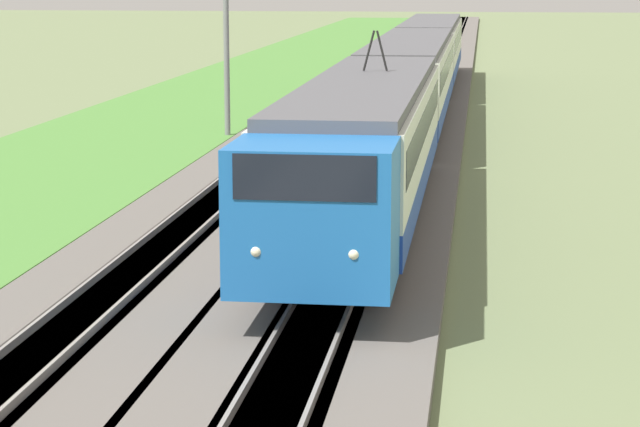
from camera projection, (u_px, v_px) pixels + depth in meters
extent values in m
cube|color=#605B56|center=(314.00, 121.00, 53.07)|extent=(240.00, 4.40, 0.30)
cube|color=#605B56|center=(413.00, 123.00, 52.53)|extent=(240.00, 4.40, 0.30)
cube|color=#4C4238|center=(314.00, 121.00, 53.07)|extent=(240.00, 1.57, 0.30)
cube|color=gray|center=(302.00, 116.00, 53.09)|extent=(240.00, 0.07, 0.15)
cube|color=gray|center=(326.00, 116.00, 52.96)|extent=(240.00, 0.07, 0.15)
cube|color=#4C4238|center=(413.00, 123.00, 52.53)|extent=(240.00, 1.57, 0.30)
cube|color=gray|center=(401.00, 117.00, 52.56)|extent=(240.00, 0.07, 0.15)
cube|color=gray|center=(426.00, 117.00, 52.42)|extent=(240.00, 0.07, 0.15)
cube|color=#4C8438|center=(156.00, 121.00, 53.96)|extent=(240.00, 8.79, 0.12)
cube|color=blue|center=(314.00, 216.00, 21.54)|extent=(2.26, 2.84, 2.55)
cube|color=black|center=(311.00, 170.00, 21.04)|extent=(1.63, 2.37, 0.76)
sphere|color=#F2EAC6|center=(256.00, 251.00, 20.67)|extent=(0.20, 0.20, 0.20)
sphere|color=#F2EAC6|center=(354.00, 254.00, 20.46)|extent=(0.20, 0.20, 0.20)
cube|color=navy|center=(366.00, 177.00, 31.19)|extent=(17.20, 2.96, 0.71)
cube|color=silver|center=(366.00, 127.00, 30.94)|extent=(17.20, 2.96, 1.83)
cube|color=black|center=(366.00, 121.00, 30.91)|extent=(15.83, 2.98, 0.77)
cube|color=#515156|center=(366.00, 85.00, 30.74)|extent=(17.20, 2.73, 0.25)
cube|color=black|center=(365.00, 202.00, 31.31)|extent=(16.34, 2.52, 0.55)
cylinder|color=black|center=(307.00, 256.00, 24.72)|extent=(0.86, 0.12, 0.86)
cylinder|color=black|center=(360.00, 257.00, 24.59)|extent=(0.86, 0.12, 0.86)
cube|color=navy|center=(410.00, 101.00, 49.62)|extent=(19.47, 2.96, 0.71)
cube|color=silver|center=(410.00, 69.00, 49.37)|extent=(19.47, 2.96, 1.83)
cube|color=black|center=(410.00, 65.00, 49.34)|extent=(17.91, 2.98, 0.77)
cube|color=#515156|center=(411.00, 42.00, 49.17)|extent=(19.47, 2.73, 0.25)
cube|color=black|center=(410.00, 116.00, 49.74)|extent=(18.49, 2.52, 0.55)
cube|color=navy|center=(431.00, 64.00, 69.15)|extent=(19.47, 2.96, 0.71)
cube|color=silver|center=(431.00, 41.00, 68.90)|extent=(19.47, 2.96, 1.83)
cube|color=black|center=(431.00, 38.00, 68.88)|extent=(17.91, 2.98, 0.77)
cube|color=#515156|center=(432.00, 22.00, 68.70)|extent=(19.47, 2.73, 0.25)
cube|color=black|center=(431.00, 75.00, 69.27)|extent=(18.49, 2.52, 0.55)
cylinder|color=black|center=(369.00, 51.00, 33.15)|extent=(0.06, 0.33, 1.08)
cylinder|color=black|center=(382.00, 51.00, 33.10)|extent=(0.06, 0.33, 1.08)
cube|color=black|center=(333.00, 299.00, 24.83)|extent=(0.10, 0.10, 0.00)
cylinder|color=slate|center=(226.00, 26.00, 48.00)|extent=(0.22, 0.22, 8.70)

